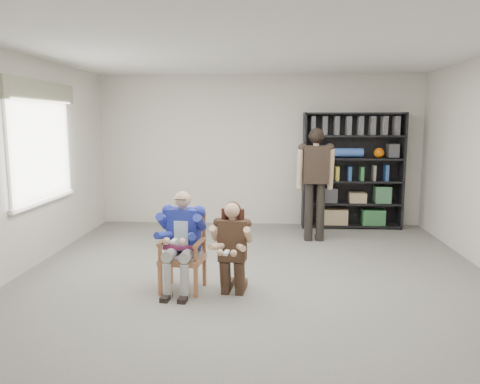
# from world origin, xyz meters

# --- Properties ---
(room_shell) EXTENTS (6.00, 7.00, 2.80)m
(room_shell) POSITION_xyz_m (0.00, 0.00, 1.40)
(room_shell) COLOR silver
(room_shell) RESTS_ON ground
(floor) EXTENTS (6.00, 7.00, 0.01)m
(floor) POSITION_xyz_m (0.00, 0.00, 0.00)
(floor) COLOR slate
(floor) RESTS_ON ground
(window_left) EXTENTS (0.16, 2.00, 1.75)m
(window_left) POSITION_xyz_m (-2.95, 1.00, 1.63)
(window_left) COLOR white
(window_left) RESTS_ON room_shell
(armchair) EXTENTS (0.57, 0.56, 0.90)m
(armchair) POSITION_xyz_m (-0.82, -0.13, 0.45)
(armchair) COLOR #955B3E
(armchair) RESTS_ON floor
(seated_man) EXTENTS (0.58, 0.75, 1.17)m
(seated_man) POSITION_xyz_m (-0.82, -0.13, 0.59)
(seated_man) COLOR navy
(seated_man) RESTS_ON floor
(kneeling_woman) EXTENTS (0.53, 0.77, 1.07)m
(kneeling_woman) POSITION_xyz_m (-0.24, -0.25, 0.54)
(kneeling_woman) COLOR #33251A
(kneeling_woman) RESTS_ON floor
(bookshelf) EXTENTS (1.80, 0.38, 2.10)m
(bookshelf) POSITION_xyz_m (1.70, 3.28, 1.05)
(bookshelf) COLOR black
(bookshelf) RESTS_ON floor
(standing_man) EXTENTS (0.58, 0.34, 1.83)m
(standing_man) POSITION_xyz_m (0.92, 2.25, 0.91)
(standing_man) COLOR black
(standing_man) RESTS_ON floor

